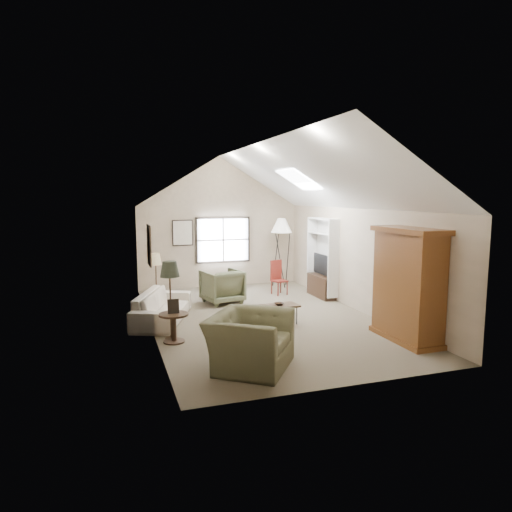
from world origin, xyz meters
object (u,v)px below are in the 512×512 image
object	(u,v)px
armoire	(408,285)
armchair_near	(250,341)
side_table	(174,328)
side_chair	(279,278)
sofa	(162,306)
armchair_far	(222,286)
coffee_table	(279,315)

from	to	relation	value
armoire	armchair_near	size ratio (longest dim) A/B	1.60
side_table	side_chair	xyz separation A→B (m)	(3.49, 3.36, 0.20)
armoire	sofa	xyz separation A→B (m)	(-4.38, 2.88, -0.77)
armchair_near	side_chair	world-z (taller)	side_chair
armoire	armchair_far	world-z (taller)	armoire
side_table	armchair_far	bearing A→B (deg)	59.77
side_chair	armchair_far	bearing A→B (deg)	179.94
armchair_near	armchair_far	distance (m)	4.64
armchair_near	side_table	distance (m)	1.98
side_chair	armoire	bearing A→B (deg)	-93.92
armoire	coffee_table	xyz separation A→B (m)	(-1.98, 1.80, -0.88)
armchair_far	side_table	bearing A→B (deg)	47.01
armoire	armchair_far	xyz separation A→B (m)	(-2.67, 4.17, -0.66)
armoire	side_chair	bearing A→B (deg)	100.61
armchair_far	side_chair	world-z (taller)	side_chair
armoire	armchair_far	distance (m)	5.00
armchair_near	side_table	size ratio (longest dim) A/B	2.42
armoire	sofa	world-z (taller)	armoire
side_table	sofa	bearing A→B (deg)	90.90
sofa	side_chair	xyz separation A→B (m)	(3.51, 1.76, 0.16)
sofa	armchair_far	xyz separation A→B (m)	(1.71, 1.29, 0.11)
side_table	coffee_table	bearing A→B (deg)	12.34
armchair_far	side_table	size ratio (longest dim) A/B	1.69
sofa	coffee_table	xyz separation A→B (m)	(2.40, -1.08, -0.12)
armchair_near	coffee_table	bearing A→B (deg)	4.07
armchair_far	sofa	bearing A→B (deg)	24.31
coffee_table	side_chair	distance (m)	3.06
armchair_near	side_table	xyz separation A→B (m)	(-1.01, 1.70, -0.16)
armoire	side_chair	world-z (taller)	armoire
armoire	armchair_near	xyz separation A→B (m)	(-3.35, -0.42, -0.65)
armoire	armchair_near	distance (m)	3.44
armchair_far	side_table	distance (m)	3.35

